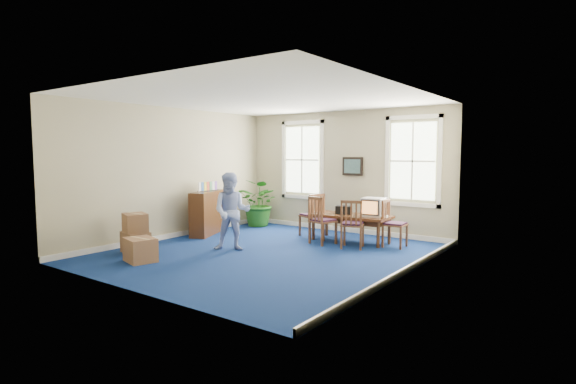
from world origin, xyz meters
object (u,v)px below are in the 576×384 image
Objects in this scene: conference_table at (351,228)px; credenza at (208,212)px; crt_tv at (373,207)px; potted_plant at (260,203)px; chair_near_left at (323,220)px; man at (232,212)px; cardboard_boxes at (146,232)px.

conference_table is 1.30× the size of credenza.
crt_tv is 4.25m from credenza.
credenza is 1.07× the size of potted_plant.
potted_plant reaches higher than chair_near_left.
man is at bearing -61.34° from potted_plant.
man reaches higher than crt_tv.
crt_tv is 1.20m from chair_near_left.
cardboard_boxes is at bearing 65.88° from chair_near_left.
potted_plant is (-1.55, 2.84, -0.17)m from man.
chair_near_left is at bearing 20.62° from man.
credenza is at bearing 28.15° from chair_near_left.
crt_tv reaches higher than cardboard_boxes.
chair_near_left is at bearing -11.17° from credenza.
credenza reaches higher than conference_table.
cardboard_boxes is (-2.91, -3.61, 0.12)m from conference_table.
cardboard_boxes is at bearing -99.52° from credenza.
potted_plant reaches higher than credenza.
cardboard_boxes reaches higher than conference_table.
chair_near_left is 0.83× the size of potted_plant.
conference_table is 3.71m from credenza.
crt_tv is at bearing 13.96° from man.
potted_plant is (-3.71, 0.41, -0.18)m from crt_tv.
man is at bearing 71.18° from chair_near_left.
credenza is at bearing -160.97° from conference_table.
chair_near_left is (-0.94, -0.68, -0.30)m from crt_tv.
cardboard_boxes is at bearing -86.48° from potted_plant.
chair_near_left reaches higher than cardboard_boxes.
crt_tv is 0.47× the size of chair_near_left.
conference_table is 1.23× the size of cardboard_boxes.
cardboard_boxes is at bearing -138.78° from crt_tv.
cardboard_boxes is (0.25, -4.07, -0.23)m from potted_plant.
crt_tv is 0.31× the size of man.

